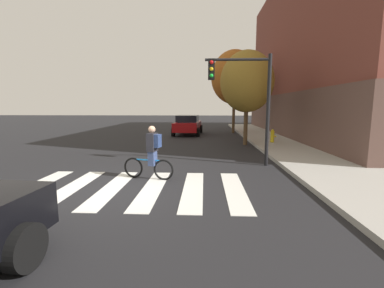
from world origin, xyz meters
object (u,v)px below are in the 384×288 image
Objects in this scene: fire_hydrant at (272,136)px; street_tree_near at (247,82)px; sedan_mid at (188,124)px; street_tree_mid at (234,77)px; cyclist at (151,153)px; traffic_light_near at (247,91)px.

street_tree_near reaches higher than fire_hydrant.
fire_hydrant is (5.44, -5.59, -0.29)m from sedan_mid.
street_tree_mid is (0.06, 7.13, 1.02)m from street_tree_near.
cyclist reaches higher than sedan_mid.
sedan_mid is 6.02× the size of fire_hydrant.
fire_hydrant is 0.14× the size of street_tree_near.
traffic_light_near is (3.22, 2.13, 2.02)m from cyclist.
street_tree_near is at bearing -90.49° from street_tree_mid.
street_tree_mid reaches higher than cyclist.
traffic_light_near is 0.60× the size of street_tree_mid.
street_tree_near is (-1.63, -0.13, 3.17)m from fire_hydrant.
traffic_light_near reaches higher than cyclist.
street_tree_near reaches higher than traffic_light_near.
fire_hydrant is 0.11× the size of street_tree_mid.
sedan_mid is at bearing 134.22° from fire_hydrant.
street_tree_near is (0.87, 5.51, 0.84)m from traffic_light_near.
sedan_mid is 7.80m from fire_hydrant.
sedan_mid is 2.78× the size of cyclist.
fire_hydrant is 3.57m from street_tree_near.
cyclist is (-0.29, -13.35, 0.02)m from sedan_mid.
cyclist is 4.35m from traffic_light_near.
sedan_mid is 0.86× the size of street_tree_near.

